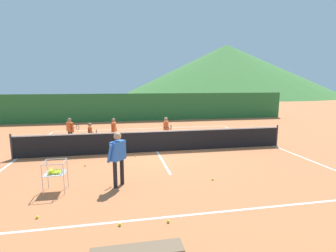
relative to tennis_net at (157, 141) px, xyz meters
The scene contains 21 objects.
ground_plane 0.50m from the tennis_net, ahead, with size 120.00×120.00×0.00m, color #C67042.
line_baseline_near 5.89m from the tennis_net, 90.00° to the right, with size 11.80×0.08×0.01m, color white.
line_baseline_far 6.31m from the tennis_net, 90.00° to the left, with size 11.80×0.08×0.01m, color white.
line_sideline_west 5.92m from the tennis_net, behind, with size 0.08×12.16×0.01m, color white.
line_sideline_east 5.92m from the tennis_net, ahead, with size 0.08×12.16×0.01m, color white.
line_service_center 0.50m from the tennis_net, ahead, with size 0.08×6.23×0.01m, color white.
tennis_net is the anchor object (origin of this frame).
instructor 4.16m from the tennis_net, 115.00° to the right, with size 0.59×0.80×1.66m.
student_0 4.75m from the tennis_net, 150.71° to the left, with size 0.66×0.54×1.36m.
student_1 3.27m from the tennis_net, 158.47° to the left, with size 0.41×0.60×1.24m.
student_2 2.66m from the tennis_net, 137.21° to the left, with size 0.30×0.54×1.36m.
student_3 1.79m from the tennis_net, 65.61° to the left, with size 0.42×0.73×1.37m.
ball_cart 5.21m from the tennis_net, 132.81° to the right, with size 0.58×0.58×0.90m.
tennis_ball_0 6.47m from the tennis_net, 124.00° to the right, with size 0.07×0.07×0.07m, color yellow.
tennis_ball_1 3.41m from the tennis_net, 152.11° to the right, with size 0.07×0.07×0.07m, color yellow.
tennis_ball_2 6.30m from the tennis_net, 106.06° to the right, with size 0.07×0.07×0.07m, color yellow.
tennis_ball_3 1.30m from the tennis_net, 147.63° to the right, with size 0.07×0.07×0.07m, color yellow.
tennis_ball_4 6.17m from the tennis_net, 96.25° to the right, with size 0.07×0.07×0.07m, color yellow.
tennis_ball_5 4.08m from the tennis_net, 72.32° to the right, with size 0.07×0.07×0.07m, color yellow.
windscreen_fence 10.18m from the tennis_net, 90.00° to the left, with size 25.96×0.08×2.28m, color #286B33.
hill_0 64.64m from the tennis_net, 63.96° to the left, with size 57.89×57.89×13.71m, color #427A38.
Camera 1 is at (-1.69, -11.35, 3.08)m, focal length 27.55 mm.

